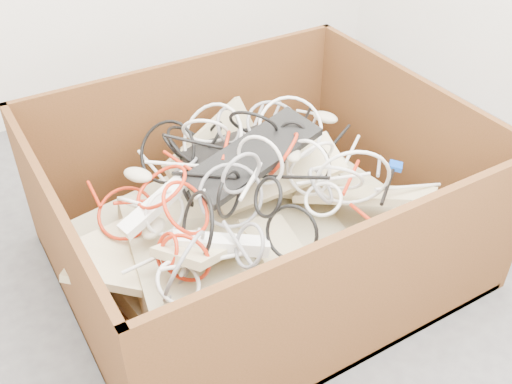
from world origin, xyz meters
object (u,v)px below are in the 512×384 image
power_strip_right (221,244)px  cardboard_box (254,233)px  power_strip_left (157,204)px  vga_plug (396,166)px

power_strip_right → cardboard_box: bearing=65.9°
cardboard_box → power_strip_right: (-0.23, -0.20, 0.21)m
cardboard_box → power_strip_left: 0.41m
power_strip_left → power_strip_right: size_ratio=0.96×
power_strip_left → power_strip_right: bearing=-80.9°
power_strip_right → vga_plug: 0.72m
cardboard_box → vga_plug: size_ratio=29.74×
cardboard_box → power_strip_right: cardboard_box is taller
vga_plug → cardboard_box: bearing=-153.5°
power_strip_right → vga_plug: power_strip_right is taller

